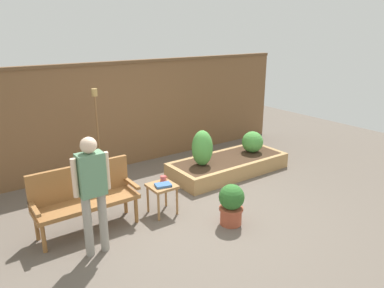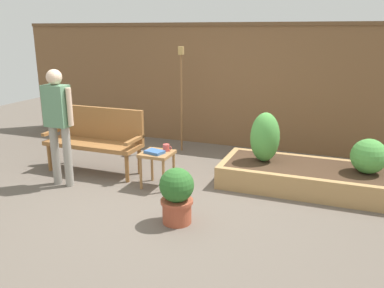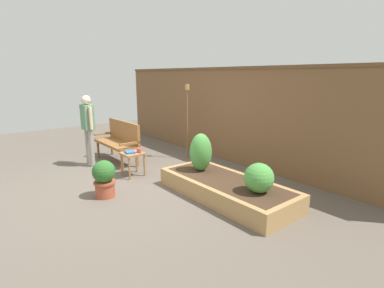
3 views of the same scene
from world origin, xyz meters
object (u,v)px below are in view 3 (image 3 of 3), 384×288
at_px(potted_boxwood, 104,177).
at_px(shrub_far_corner, 259,178).
at_px(person_by_bench, 88,124).
at_px(cup_on_table, 139,150).
at_px(book_on_table, 130,152).
at_px(tiki_torch, 187,109).
at_px(side_table, 133,157).
at_px(shrub_near_bench, 201,152).
at_px(garden_bench, 120,138).

xyz_separation_m(potted_boxwood, shrub_far_corner, (1.94, 1.55, 0.19)).
bearing_deg(potted_boxwood, person_by_bench, 166.22).
height_order(cup_on_table, potted_boxwood, potted_boxwood).
distance_m(potted_boxwood, person_by_bench, 2.02).
relative_size(cup_on_table, potted_boxwood, 0.20).
distance_m(book_on_table, potted_boxwood, 1.07).
bearing_deg(book_on_table, potted_boxwood, -37.65).
bearing_deg(tiki_torch, book_on_table, -79.21).
relative_size(side_table, cup_on_table, 3.81).
relative_size(side_table, shrub_near_bench, 0.71).
bearing_deg(book_on_table, shrub_far_corner, 28.98).
bearing_deg(side_table, person_by_bench, -161.54).
xyz_separation_m(book_on_table, shrub_near_bench, (1.30, 0.74, 0.14)).
bearing_deg(potted_boxwood, shrub_far_corner, 38.65).
bearing_deg(cup_on_table, tiki_torch, 105.31).
distance_m(garden_bench, tiki_torch, 1.72).
xyz_separation_m(potted_boxwood, tiki_torch, (-0.99, 2.52, 0.87)).
relative_size(garden_bench, side_table, 3.00).
bearing_deg(person_by_bench, side_table, 18.46).
relative_size(cup_on_table, shrub_far_corner, 0.29).
distance_m(cup_on_table, shrub_near_bench, 1.34).
bearing_deg(shrub_near_bench, potted_boxwood, -112.27).
relative_size(garden_bench, shrub_far_corner, 3.27).
distance_m(potted_boxwood, shrub_near_bench, 1.70).
relative_size(shrub_near_bench, tiki_torch, 0.38).
distance_m(shrub_far_corner, tiki_torch, 3.16).
relative_size(garden_bench, book_on_table, 6.09).
distance_m(cup_on_table, book_on_table, 0.18).
relative_size(cup_on_table, book_on_table, 0.53).
relative_size(cup_on_table, tiki_torch, 0.07).
bearing_deg(cup_on_table, side_table, -130.94).
bearing_deg(side_table, cup_on_table, 49.06).
distance_m(side_table, shrub_near_bench, 1.48).
xyz_separation_m(side_table, tiki_torch, (-0.33, 1.65, 0.81)).
xyz_separation_m(cup_on_table, shrub_near_bench, (1.20, 0.58, 0.11)).
bearing_deg(shrub_far_corner, person_by_bench, -164.04).
bearing_deg(shrub_far_corner, side_table, -165.24).
relative_size(garden_bench, potted_boxwood, 2.30).
bearing_deg(side_table, potted_boxwood, -53.03).
relative_size(shrub_far_corner, tiki_torch, 0.25).
relative_size(potted_boxwood, shrub_far_corner, 1.42).
distance_m(side_table, shrub_far_corner, 2.69).
height_order(side_table, cup_on_table, cup_on_table).
height_order(garden_bench, side_table, garden_bench).
distance_m(book_on_table, shrub_near_bench, 1.50).
bearing_deg(cup_on_table, person_by_bench, -158.74).
distance_m(garden_bench, potted_boxwood, 2.12).
relative_size(potted_boxwood, shrub_near_bench, 0.92).
bearing_deg(tiki_torch, potted_boxwood, -68.56).
height_order(potted_boxwood, tiki_torch, tiki_torch).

